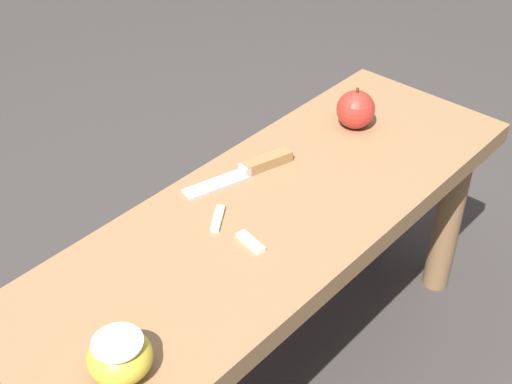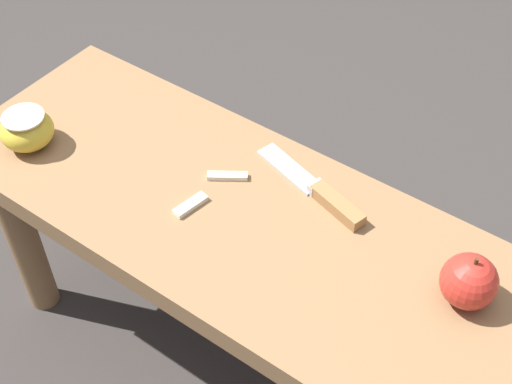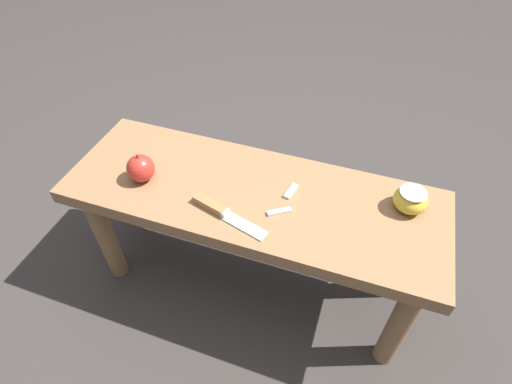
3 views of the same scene
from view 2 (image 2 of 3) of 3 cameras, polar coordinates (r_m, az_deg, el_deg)
name	(u,v)px [view 2 (image 2 of 3)]	position (r m, az deg, el deg)	size (l,w,h in m)	color
ground_plane	(257,371)	(1.38, 0.07, -14.15)	(8.00, 8.00, 0.00)	#383330
wooden_bench	(257,255)	(1.08, 0.08, -5.09)	(1.01, 0.35, 0.43)	olive
knife	(324,195)	(1.06, 5.46, -0.24)	(0.21, 0.09, 0.02)	#B7BABF
apple_whole	(469,281)	(0.95, 16.67, -6.86)	(0.07, 0.07, 0.08)	red
apple_cut	(27,130)	(1.18, -17.87, 4.76)	(0.08, 0.08, 0.06)	gold
apple_slice_near_knife	(191,205)	(1.05, -5.26, -1.04)	(0.03, 0.06, 0.01)	white
apple_slice_center	(227,176)	(1.08, -2.30, 1.28)	(0.06, 0.05, 0.01)	white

